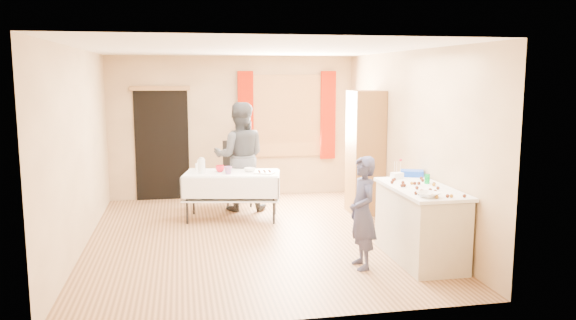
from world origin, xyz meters
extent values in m
cube|color=#9E7047|center=(0.00, 0.00, -0.01)|extent=(4.50, 5.50, 0.02)
cube|color=white|center=(0.00, 0.00, 2.61)|extent=(4.50, 5.50, 0.02)
cube|color=tan|center=(0.00, 2.76, 1.30)|extent=(4.50, 0.02, 2.60)
cube|color=tan|center=(0.00, -2.76, 1.30)|extent=(4.50, 0.02, 2.60)
cube|color=tan|center=(-2.26, 0.00, 1.30)|extent=(0.02, 5.50, 2.60)
cube|color=tan|center=(2.26, 0.00, 1.30)|extent=(0.02, 5.50, 2.60)
cube|color=olive|center=(1.00, 2.72, 1.50)|extent=(1.32, 0.06, 1.52)
cube|color=white|center=(1.00, 2.71, 1.50)|extent=(1.20, 0.02, 1.40)
cube|color=#9D1400|center=(0.22, 2.67, 1.50)|extent=(0.28, 0.06, 1.65)
cube|color=#9D1400|center=(1.78, 2.67, 1.50)|extent=(0.28, 0.06, 1.65)
cube|color=black|center=(-1.30, 2.73, 1.00)|extent=(0.95, 0.04, 2.00)
cube|color=olive|center=(-1.30, 2.70, 2.02)|extent=(1.05, 0.06, 0.08)
cube|color=brown|center=(1.99, 1.08, 1.00)|extent=(0.50, 0.60, 2.01)
cube|color=#BDB49C|center=(1.89, -1.34, 0.43)|extent=(0.64, 1.41, 0.86)
cube|color=silver|center=(1.89, -1.34, 0.89)|extent=(0.70, 1.47, 0.04)
cube|color=silver|center=(-0.19, 1.06, 0.73)|extent=(1.55, 0.98, 0.04)
cube|color=black|center=(-0.01, 1.99, 0.49)|extent=(0.47, 0.47, 0.07)
cube|color=black|center=(-0.02, 2.20, 0.79)|extent=(0.46, 0.06, 0.66)
imported|color=#272949|center=(1.10, -1.48, 0.66)|extent=(0.51, 0.35, 1.33)
imported|color=black|center=(0.00, 1.66, 0.91)|extent=(1.06, 0.92, 1.81)
cylinder|color=#04A138|center=(2.05, -1.15, 0.97)|extent=(0.08, 0.08, 0.12)
imported|color=white|center=(1.73, -1.88, 0.94)|extent=(0.38, 0.38, 0.06)
cube|color=white|center=(1.81, -0.76, 0.95)|extent=(0.17, 0.13, 0.08)
cube|color=blue|center=(2.07, -0.62, 0.95)|extent=(0.35, 0.30, 0.08)
cylinder|color=silver|center=(-0.66, 1.06, 0.86)|extent=(0.13, 0.13, 0.22)
imported|color=red|center=(-0.37, 1.12, 0.80)|extent=(0.17, 0.17, 0.11)
imported|color=red|center=(-0.26, 0.90, 0.81)|extent=(0.18, 0.18, 0.12)
imported|color=white|center=(0.09, 1.08, 0.78)|extent=(0.30, 0.30, 0.06)
cube|color=white|center=(0.29, 0.85, 0.76)|extent=(0.34, 0.31, 0.02)
imported|color=white|center=(-0.71, 1.33, 0.83)|extent=(0.08, 0.09, 0.16)
sphere|color=#3F2314|center=(1.79, -1.98, 0.93)|extent=(0.04, 0.04, 0.04)
sphere|color=#361409|center=(1.92, -1.95, 0.93)|extent=(0.04, 0.04, 0.04)
sphere|color=#361409|center=(1.90, -1.70, 0.93)|extent=(0.04, 0.04, 0.04)
sphere|color=#361409|center=(2.02, -1.52, 0.93)|extent=(0.04, 0.04, 0.04)
sphere|color=#361409|center=(2.11, -1.99, 0.93)|extent=(0.04, 0.04, 0.04)
sphere|color=#361409|center=(1.68, -1.76, 0.93)|extent=(0.04, 0.04, 0.04)
sphere|color=#3F2314|center=(1.97, -1.96, 0.93)|extent=(0.04, 0.04, 0.04)
sphere|color=#361409|center=(1.78, -1.46, 0.93)|extent=(0.04, 0.04, 0.04)
sphere|color=#361409|center=(1.72, -0.90, 0.93)|extent=(0.04, 0.04, 0.04)
sphere|color=#361409|center=(2.09, -0.89, 0.93)|extent=(0.04, 0.04, 0.04)
sphere|color=#361409|center=(2.07, -1.10, 0.93)|extent=(0.04, 0.04, 0.04)
sphere|color=#361409|center=(2.06, -1.16, 0.93)|extent=(0.04, 0.04, 0.04)
sphere|color=#3F2314|center=(2.06, -1.32, 0.93)|extent=(0.04, 0.04, 0.04)
sphere|color=#361409|center=(1.68, -0.94, 0.93)|extent=(0.04, 0.04, 0.04)
sphere|color=#361409|center=(1.75, -1.67, 0.93)|extent=(0.04, 0.04, 0.04)
sphere|color=#361409|center=(1.64, -1.74, 0.93)|extent=(0.04, 0.04, 0.04)
sphere|color=#361409|center=(1.74, -1.12, 0.93)|extent=(0.04, 0.04, 0.04)
sphere|color=#361409|center=(2.08, -1.28, 0.93)|extent=(0.04, 0.04, 0.04)
sphere|color=#3F2314|center=(1.76, -1.92, 0.93)|extent=(0.04, 0.04, 0.04)
sphere|color=#361409|center=(1.85, -1.76, 0.93)|extent=(0.04, 0.04, 0.04)
sphere|color=#361409|center=(1.88, -1.61, 0.93)|extent=(0.04, 0.04, 0.04)
sphere|color=#361409|center=(2.05, -1.02, 0.93)|extent=(0.04, 0.04, 0.04)
sphere|color=#361409|center=(1.80, -1.77, 0.93)|extent=(0.04, 0.04, 0.04)
sphere|color=#361409|center=(1.66, -1.30, 0.93)|extent=(0.04, 0.04, 0.04)
sphere|color=#3F2314|center=(1.83, -1.19, 0.93)|extent=(0.04, 0.04, 0.04)
sphere|color=#361409|center=(1.92, -1.21, 0.93)|extent=(0.04, 0.04, 0.04)
sphere|color=#361409|center=(1.69, -1.29, 0.93)|extent=(0.04, 0.04, 0.04)
sphere|color=#361409|center=(1.62, -1.08, 0.93)|extent=(0.04, 0.04, 0.04)
sphere|color=#361409|center=(1.75, -1.65, 0.93)|extent=(0.04, 0.04, 0.04)
sphere|color=#361409|center=(1.87, -1.20, 0.93)|extent=(0.04, 0.04, 0.04)
camera|label=1|loc=(-0.96, -7.59, 2.26)|focal=35.00mm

